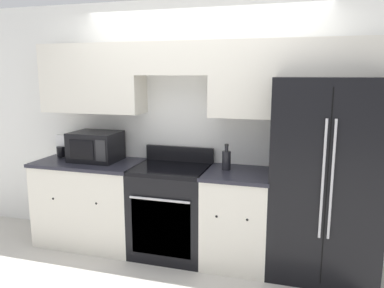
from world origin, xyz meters
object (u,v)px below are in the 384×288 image
object	(u,v)px
oven_range	(171,210)
refrigerator	(324,178)
bottle	(226,160)
microwave	(96,146)

from	to	relation	value
oven_range	refrigerator	bearing A→B (deg)	1.92
refrigerator	bottle	bearing A→B (deg)	179.03
microwave	bottle	bearing A→B (deg)	0.44
oven_range	microwave	size ratio (longest dim) A/B	2.16
bottle	refrigerator	bearing A→B (deg)	-0.97
refrigerator	bottle	world-z (taller)	refrigerator
oven_range	microwave	distance (m)	1.07
microwave	bottle	world-z (taller)	microwave
oven_range	refrigerator	xyz separation A→B (m)	(1.47, 0.05, 0.44)
refrigerator	bottle	size ratio (longest dim) A/B	7.13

